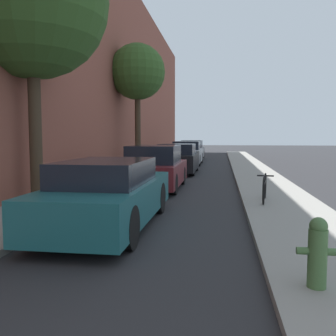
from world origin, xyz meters
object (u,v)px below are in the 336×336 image
(street_tree_far, at_px, (137,73))
(fire_hydrant, at_px, (318,252))
(street_tree_near, at_px, (31,1))
(parked_car_teal, at_px, (109,194))
(parked_car_black, at_px, (178,159))
(bicycle, at_px, (265,188))
(parked_car_maroon, at_px, (155,169))
(parked_car_grey, at_px, (192,150))
(parked_car_silver, at_px, (187,153))

(street_tree_far, relative_size, fire_hydrant, 7.94)
(street_tree_near, xyz_separation_m, street_tree_far, (0.55, 9.40, -0.20))
(street_tree_near, bearing_deg, parked_car_teal, -38.03)
(parked_car_black, relative_size, bicycle, 2.47)
(parked_car_black, bearing_deg, parked_car_teal, -90.35)
(parked_car_maroon, xyz_separation_m, street_tree_near, (-2.53, -3.36, 4.48))
(parked_car_maroon, xyz_separation_m, bicycle, (3.36, -2.62, -0.22))
(street_tree_far, bearing_deg, parked_car_black, -14.00)
(parked_car_maroon, distance_m, parked_car_grey, 16.71)
(parked_car_teal, xyz_separation_m, parked_car_silver, (0.03, 16.51, 0.06))
(parked_car_silver, bearing_deg, parked_car_teal, -90.09)
(parked_car_maroon, distance_m, street_tree_near, 6.15)
(parked_car_black, height_order, fire_hydrant, parked_car_black)
(fire_hydrant, bearing_deg, parked_car_maroon, 112.08)
(parked_car_grey, distance_m, fire_hydrant, 25.11)
(parked_car_maroon, height_order, parked_car_black, parked_car_maroon)
(parked_car_maroon, relative_size, street_tree_near, 0.57)
(parked_car_grey, height_order, street_tree_near, street_tree_near)
(fire_hydrant, bearing_deg, bicycle, 89.52)
(parked_car_silver, distance_m, street_tree_far, 6.96)
(parked_car_black, bearing_deg, parked_car_maroon, -91.25)
(parked_car_teal, relative_size, parked_car_maroon, 1.15)
(parked_car_silver, xyz_separation_m, street_tree_near, (-2.61, -14.49, 4.47))
(parked_car_maroon, distance_m, parked_car_silver, 11.13)
(parked_car_silver, height_order, parked_car_grey, parked_car_silver)
(parked_car_black, height_order, street_tree_far, street_tree_far)
(parked_car_teal, height_order, bicycle, parked_car_teal)
(parked_car_silver, bearing_deg, fire_hydrant, -80.48)
(parked_car_silver, bearing_deg, bicycle, -76.57)
(parked_car_black, relative_size, street_tree_near, 0.59)
(parked_car_grey, distance_m, street_tree_near, 20.72)
(parked_car_maroon, height_order, street_tree_near, street_tree_near)
(parked_car_black, distance_m, street_tree_far, 4.81)
(parked_car_teal, distance_m, parked_car_black, 10.90)
(street_tree_far, bearing_deg, parked_car_silver, 67.98)
(parked_car_black, bearing_deg, street_tree_far, 166.00)
(parked_car_teal, height_order, street_tree_far, street_tree_far)
(street_tree_far, bearing_deg, street_tree_near, -93.36)
(street_tree_far, bearing_deg, parked_car_teal, -79.91)
(parked_car_grey, bearing_deg, bicycle, -80.00)
(parked_car_silver, relative_size, parked_car_grey, 1.13)
(parked_car_teal, bearing_deg, parked_car_maroon, 90.57)
(fire_hydrant, distance_m, bicycle, 5.56)
(parked_car_maroon, relative_size, parked_car_black, 0.97)
(bicycle, bearing_deg, parked_car_teal, -131.50)
(parked_car_grey, relative_size, street_tree_near, 0.57)
(parked_car_teal, distance_m, street_tree_far, 12.38)
(parked_car_maroon, relative_size, street_tree_far, 0.64)
(street_tree_far, bearing_deg, bicycle, -58.32)
(parked_car_grey, bearing_deg, parked_car_maroon, -89.84)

